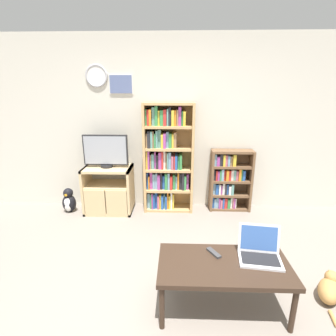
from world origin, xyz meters
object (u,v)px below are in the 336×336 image
at_px(tv_stand, 109,190).
at_px(laptop, 259,251).
at_px(bookshelf_short, 228,181).
at_px(remote_near_laptop, 214,253).
at_px(television, 106,151).
at_px(penguin_figurine, 69,201).
at_px(bookshelf_tall, 166,159).
at_px(coffee_table, 224,268).
at_px(cat, 330,289).

relative_size(tv_stand, laptop, 1.87).
distance_m(bookshelf_short, remote_near_laptop, 1.91).
bearing_deg(remote_near_laptop, television, 97.63).
bearing_deg(penguin_figurine, bookshelf_tall, 6.60).
bearing_deg(penguin_figurine, television, 6.82).
height_order(tv_stand, bookshelf_tall, bookshelf_tall).
distance_m(television, bookshelf_short, 1.91).
xyz_separation_m(television, coffee_table, (1.45, -1.85, -0.56)).
height_order(bookshelf_short, penguin_figurine, bookshelf_short).
bearing_deg(laptop, coffee_table, -156.02).
xyz_separation_m(laptop, cat, (0.68, 0.03, -0.40)).
height_order(bookshelf_tall, cat, bookshelf_tall).
height_order(laptop, remote_near_laptop, laptop).
bearing_deg(bookshelf_tall, remote_near_laptop, -74.92).
height_order(bookshelf_short, remote_near_laptop, bookshelf_short).
xyz_separation_m(bookshelf_short, penguin_figurine, (-2.45, -0.20, -0.30)).
height_order(bookshelf_tall, laptop, bookshelf_tall).
bearing_deg(cat, penguin_figurine, -176.21).
relative_size(bookshelf_short, cat, 1.95).
relative_size(coffee_table, remote_near_laptop, 6.84).
distance_m(television, penguin_figurine, 0.99).
bearing_deg(cat, coffee_table, -140.63).
relative_size(bookshelf_tall, bookshelf_short, 1.73).
bearing_deg(cat, remote_near_laptop, -148.03).
distance_m(television, coffee_table, 2.42).
height_order(bookshelf_tall, remote_near_laptop, bookshelf_tall).
xyz_separation_m(bookshelf_short, remote_near_laptop, (-0.46, -1.86, -0.02)).
distance_m(television, cat, 3.11).
distance_m(tv_stand, penguin_figurine, 0.65).
xyz_separation_m(coffee_table, laptop, (0.31, 0.09, 0.11)).
bearing_deg(cat, bookshelf_short, 140.04).
distance_m(bookshelf_tall, penguin_figurine, 1.64).
bearing_deg(laptop, television, 142.41).
xyz_separation_m(bookshelf_tall, laptop, (0.87, -1.86, -0.31)).
bearing_deg(bookshelf_short, cat, -72.33).
xyz_separation_m(tv_stand, television, (-0.01, 0.02, 0.60)).
relative_size(bookshelf_short, coffee_table, 0.87).
relative_size(television, laptop, 1.72).
xyz_separation_m(bookshelf_tall, bookshelf_short, (0.96, 0.03, -0.35)).
xyz_separation_m(bookshelf_tall, coffee_table, (0.56, -1.96, -0.42)).
bearing_deg(penguin_figurine, tv_stand, 4.90).
xyz_separation_m(television, bookshelf_short, (1.85, 0.13, -0.48)).
bearing_deg(tv_stand, bookshelf_tall, 7.79).
height_order(coffee_table, cat, coffee_table).
bearing_deg(bookshelf_tall, laptop, -64.84).
bearing_deg(television, bookshelf_tall, 6.45).
bearing_deg(coffee_table, penguin_figurine, 139.10).
relative_size(bookshelf_short, penguin_figurine, 2.50).
xyz_separation_m(coffee_table, penguin_figurine, (-2.06, 1.78, -0.22)).
height_order(bookshelf_tall, coffee_table, bookshelf_tall).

